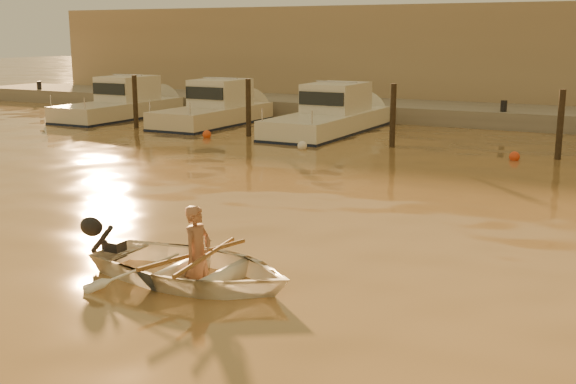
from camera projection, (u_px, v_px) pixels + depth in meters
The scene contains 19 objects.
ground_plane at pixel (97, 272), 10.93m from camera, with size 160.00×160.00×0.00m, color olive.
dinghy at pixel (192, 268), 10.45m from camera, with size 2.29×3.21×0.66m, color white.
person at pixel (198, 255), 10.36m from camera, with size 0.53×0.35×1.44m, color #9B674D.
outboard_motor at pixel (113, 249), 11.15m from camera, with size 0.90×0.40×0.70m, color black, non-canonical shape.
oar_port at pixel (206, 256), 10.29m from camera, with size 0.06×0.06×2.10m, color olive.
oar_starboard at pixel (195, 254), 10.39m from camera, with size 0.06×0.06×2.10m, color brown.
moored_boat_0 at pixel (119, 104), 30.61m from camera, with size 2.20×7.00×1.75m, color beige, non-canonical shape.
moored_boat_1 at pixel (213, 109), 28.46m from camera, with size 2.23×6.64×1.75m, color beige, non-canonical shape.
moored_boat_2 at pixel (328, 115), 26.19m from camera, with size 2.27×7.62×1.75m, color white, non-canonical shape.
piling_0 at pixel (135, 104), 27.43m from camera, with size 0.18×0.18×2.20m, color #2D2319.
piling_1 at pixel (248, 111), 25.17m from camera, with size 0.18×0.18×2.20m, color #2D2319.
piling_2 at pixel (393, 119), 22.77m from camera, with size 0.18×0.18×2.20m, color #2D2319.
piling_3 at pixel (560, 128), 20.51m from camera, with size 0.18×0.18×2.20m, color #2D2319.
fender_a at pixel (90, 124), 28.07m from camera, with size 0.30×0.30×0.30m, color white.
fender_b at pixel (207, 135), 25.04m from camera, with size 0.30×0.30×0.30m, color #E44C1A.
fender_c at pixel (302, 146), 22.52m from camera, with size 0.30×0.30×0.30m, color white.
fender_d at pixel (514, 157), 20.55m from camera, with size 0.30×0.30×0.30m, color #E0421A.
quay at pixel (460, 118), 29.50m from camera, with size 52.00×4.00×1.00m, color gray.
waterfront_building at pixel (493, 58), 33.78m from camera, with size 46.00×7.00×4.80m, color #9E8466.
Camera 1 is at (7.39, -7.88, 3.53)m, focal length 45.00 mm.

